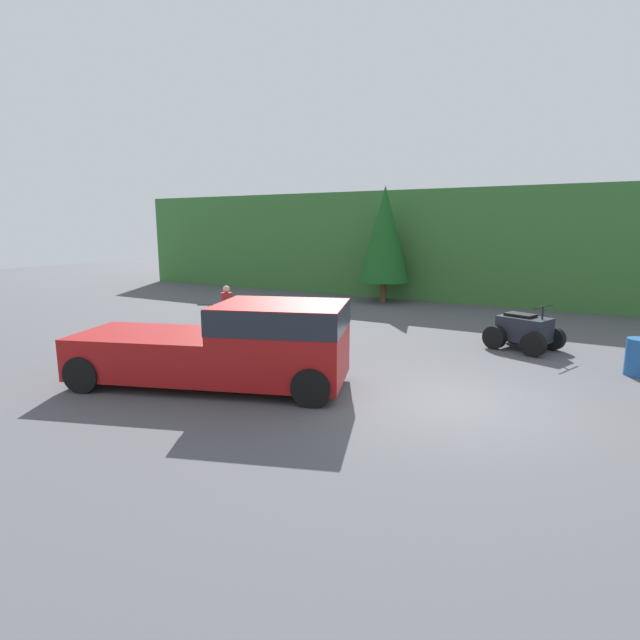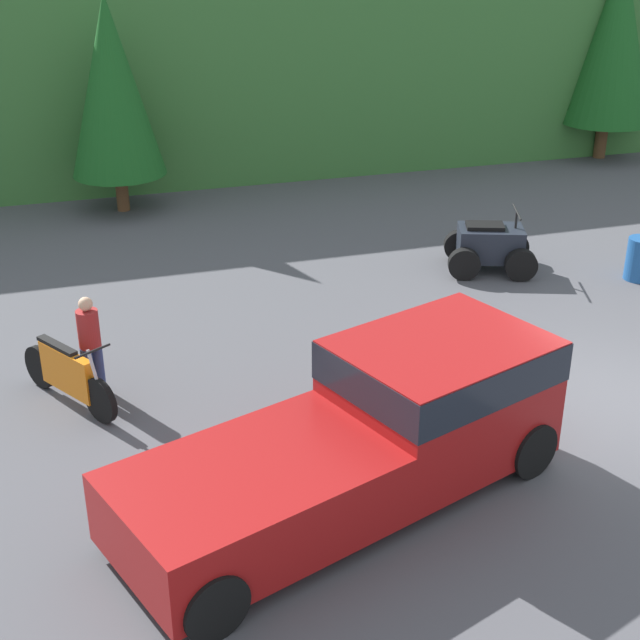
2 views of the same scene
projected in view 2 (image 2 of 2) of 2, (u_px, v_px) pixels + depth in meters
name	position (u px, v px, depth m)	size (l,w,h in m)	color
ground_plane	(607.00, 396.00, 13.91)	(80.00, 80.00, 0.00)	#4C4C51
hillside_backdrop	(313.00, 69.00, 26.71)	(44.00, 6.00, 5.09)	#387033
tree_left	(112.00, 86.00, 21.18)	(2.30, 2.30, 5.22)	brown
tree_mid_left	(615.00, 39.00, 25.75)	(2.61, 2.61, 5.94)	brown
pickup_truck_red	(380.00, 425.00, 11.30)	(6.26, 3.93, 1.85)	maroon
dirt_bike	(68.00, 375.00, 13.51)	(1.29, 2.01, 1.17)	black
quad_atv	(490.00, 247.00, 18.56)	(2.16, 1.87, 1.30)	black
rider_person	(90.00, 342.00, 13.65)	(0.44, 0.44, 1.63)	navy
steel_barrel	(640.00, 259.00, 18.12)	(0.58, 0.58, 0.88)	#1E5193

